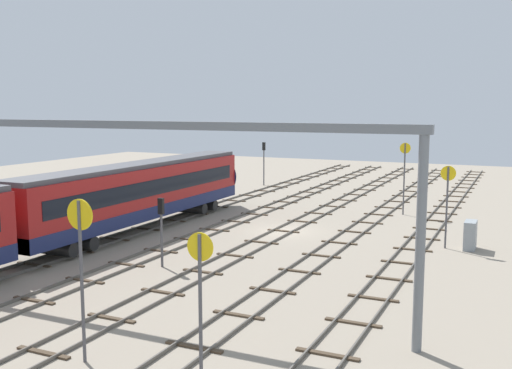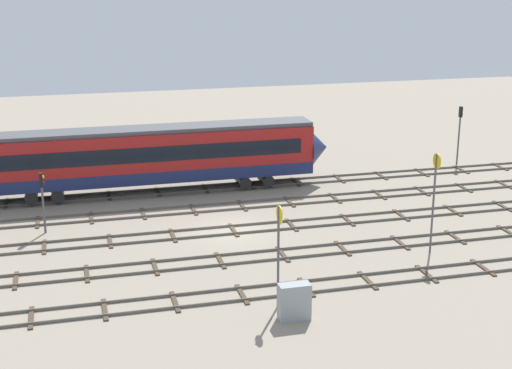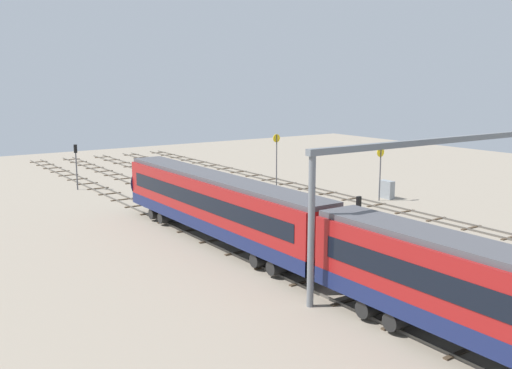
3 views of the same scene
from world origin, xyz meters
The scene contains 11 objects.
ground_plane centered at (0.00, 0.00, 0.00)m, with size 112.59×112.59×0.00m, color gray.
track_near_foreground centered at (0.00, -9.45, 0.07)m, with size 96.59×2.40×0.16m.
track_second_near centered at (0.00, -4.73, 0.07)m, with size 96.59×2.40×0.16m.
track_middle centered at (0.00, 0.00, 0.07)m, with size 96.59×2.40×0.16m.
track_second_far centered at (0.00, 4.73, 0.07)m, with size 96.59×2.40×0.16m.
track_with_train centered at (0.00, 9.45, 0.07)m, with size 96.59×2.40×0.16m.
speed_sign_near_foreground centered at (-0.33, -11.23, 3.43)m, with size 0.14×0.94×5.27m.
speed_sign_far_trackside centered at (10.33, -6.54, 3.80)m, with size 0.14×0.89×5.99m.
signal_light_trackside_approach centered at (22.17, 11.45, 3.20)m, with size 0.31×0.32×4.92m.
signal_light_trackside_departure centered at (-11.53, 2.64, 2.59)m, with size 0.31×0.32×3.91m.
relay_cabinet centered at (0.03, -12.67, 0.90)m, with size 1.53×0.70×1.81m.
Camera 2 is at (-9.78, -43.02, 16.09)m, focal length 51.83 mm.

